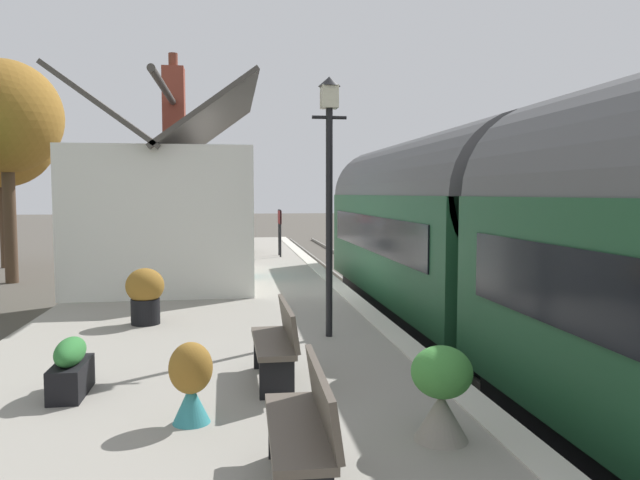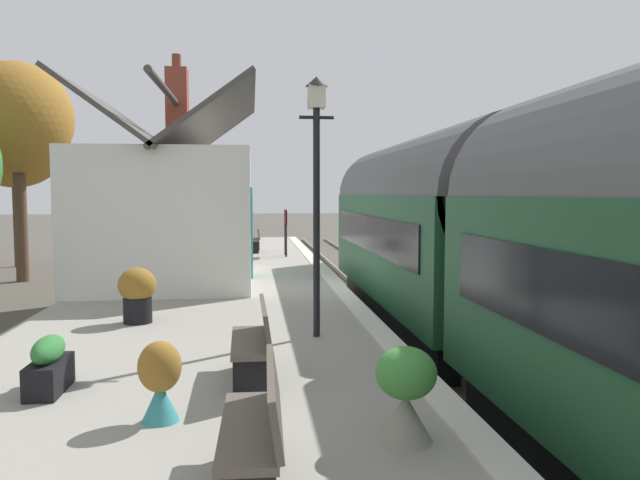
# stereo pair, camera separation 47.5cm
# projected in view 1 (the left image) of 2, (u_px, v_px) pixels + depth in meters

# --- Properties ---
(ground_plane) EXTENTS (160.00, 160.00, 0.00)m
(ground_plane) POSITION_uv_depth(u_px,v_px,m) (391.00, 326.00, 13.91)
(ground_plane) COLOR #4C473F
(platform) EXTENTS (32.00, 5.89, 0.93)m
(platform) POSITION_uv_depth(u_px,v_px,m) (216.00, 311.00, 13.31)
(platform) COLOR gray
(platform) RESTS_ON ground
(platform_edge_coping) EXTENTS (32.00, 0.36, 0.02)m
(platform_edge_coping) POSITION_uv_depth(u_px,v_px,m) (340.00, 287.00, 13.67)
(platform_edge_coping) COLOR beige
(platform_edge_coping) RESTS_ON platform
(rail_near) EXTENTS (52.00, 0.08, 0.14)m
(rail_near) POSITION_uv_depth(u_px,v_px,m) (458.00, 321.00, 14.14)
(rail_near) COLOR gray
(rail_near) RESTS_ON ground
(rail_far) EXTENTS (52.00, 0.08, 0.14)m
(rail_far) POSITION_uv_depth(u_px,v_px,m) (398.00, 323.00, 13.93)
(rail_far) COLOR gray
(rail_far) RESTS_ON ground
(station_building) EXTENTS (6.27, 4.08, 5.76)m
(station_building) POSITION_uv_depth(u_px,v_px,m) (171.00, 212.00, 14.71)
(station_building) COLOR white
(station_building) RESTS_ON platform
(bench_platform_end) EXTENTS (1.41, 0.48, 0.88)m
(bench_platform_end) POSITION_uv_depth(u_px,v_px,m) (249.00, 239.00, 21.85)
(bench_platform_end) COLOR brown
(bench_platform_end) RESTS_ON platform
(bench_near_building) EXTENTS (1.41, 0.45, 0.88)m
(bench_near_building) POSITION_uv_depth(u_px,v_px,m) (278.00, 340.00, 6.77)
(bench_near_building) COLOR brown
(bench_near_building) RESTS_ON platform
(bench_by_lamp) EXTENTS (1.41, 0.46, 0.88)m
(bench_by_lamp) POSITION_uv_depth(u_px,v_px,m) (306.00, 425.00, 4.28)
(bench_by_lamp) COLOR brown
(bench_by_lamp) RESTS_ON platform
(planter_bench_right) EXTENTS (0.52, 0.52, 0.81)m
(planter_bench_right) POSITION_uv_depth(u_px,v_px,m) (441.00, 392.00, 5.18)
(planter_bench_right) COLOR gray
(planter_bench_right) RESTS_ON platform
(planter_edge_near) EXTENTS (0.68, 0.68, 0.93)m
(planter_edge_near) POSITION_uv_depth(u_px,v_px,m) (194.00, 237.00, 22.89)
(planter_edge_near) COLOR black
(planter_edge_near) RESTS_ON platform
(planter_by_door) EXTENTS (0.40, 0.40, 0.75)m
(planter_by_door) POSITION_uv_depth(u_px,v_px,m) (191.00, 382.00, 5.57)
(planter_by_door) COLOR teal
(planter_by_door) RESTS_ON platform
(planter_bench_left) EXTENTS (0.61, 0.61, 0.91)m
(planter_bench_left) POSITION_uv_depth(u_px,v_px,m) (145.00, 293.00, 9.79)
(planter_bench_left) COLOR black
(planter_bench_left) RESTS_ON platform
(planter_edge_far) EXTENTS (0.60, 0.60, 0.85)m
(planter_edge_far) POSITION_uv_depth(u_px,v_px,m) (151.00, 243.00, 20.47)
(planter_edge_far) COLOR #9E5138
(planter_edge_far) RESTS_ON platform
(planter_corner_building) EXTENTS (0.76, 0.32, 0.60)m
(planter_corner_building) POSITION_uv_depth(u_px,v_px,m) (71.00, 368.00, 6.35)
(planter_corner_building) COLOR black
(planter_corner_building) RESTS_ON platform
(lamp_post_platform) EXTENTS (0.32, 0.50, 3.78)m
(lamp_post_platform) POSITION_uv_depth(u_px,v_px,m) (329.00, 157.00, 8.78)
(lamp_post_platform) COLOR black
(lamp_post_platform) RESTS_ON platform
(station_sign_board) EXTENTS (0.96, 0.06, 1.57)m
(station_sign_board) POSITION_uv_depth(u_px,v_px,m) (280.00, 221.00, 20.43)
(station_sign_board) COLOR black
(station_sign_board) RESTS_ON platform
(tree_far_left) EXTENTS (4.04, 3.65, 7.49)m
(tree_far_left) POSITION_uv_depth(u_px,v_px,m) (6.00, 118.00, 20.31)
(tree_far_left) COLOR #4C3828
(tree_far_left) RESTS_ON ground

